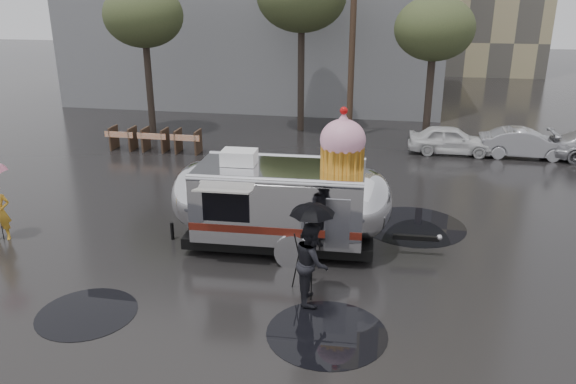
# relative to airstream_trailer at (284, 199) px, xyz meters

# --- Properties ---
(ground) EXTENTS (120.00, 120.00, 0.00)m
(ground) POSITION_rel_airstream_trailer_xyz_m (-1.83, -1.57, -1.40)
(ground) COLOR black
(ground) RESTS_ON ground
(puddles) EXTENTS (9.71, 8.87, 0.01)m
(puddles) POSITION_rel_airstream_trailer_xyz_m (1.32, -1.15, -1.40)
(puddles) COLOR black
(puddles) RESTS_ON ground
(utility_pole) EXTENTS (1.60, 0.28, 9.00)m
(utility_pole) POSITION_rel_airstream_trailer_xyz_m (0.67, 12.43, 3.22)
(utility_pole) COLOR #473323
(utility_pole) RESTS_ON ground
(tree_left) EXTENTS (3.64, 3.64, 6.95)m
(tree_left) POSITION_rel_airstream_trailer_xyz_m (-8.83, 11.43, 4.08)
(tree_left) COLOR #382D26
(tree_left) RESTS_ON ground
(tree_right) EXTENTS (3.36, 3.36, 6.42)m
(tree_right) POSITION_rel_airstream_trailer_xyz_m (4.17, 11.43, 3.65)
(tree_right) COLOR #382D26
(tree_right) RESTS_ON ground
(barricade_row) EXTENTS (4.30, 0.80, 1.00)m
(barricade_row) POSITION_rel_airstream_trailer_xyz_m (-7.38, 8.39, -0.88)
(barricade_row) COLOR #473323
(barricade_row) RESTS_ON ground
(parked_cars) EXTENTS (13.20, 1.90, 1.50)m
(parked_cars) POSITION_rel_airstream_trailer_xyz_m (9.95, 10.43, -0.68)
(parked_cars) COLOR silver
(parked_cars) RESTS_ON ground
(airstream_trailer) EXTENTS (7.43, 2.99, 4.00)m
(airstream_trailer) POSITION_rel_airstream_trailer_xyz_m (0.00, 0.00, 0.00)
(airstream_trailer) COLOR silver
(airstream_trailer) RESTS_ON ground
(person_right) EXTENTS (0.70, 1.00, 1.90)m
(person_right) POSITION_rel_airstream_trailer_xyz_m (1.15, -2.64, -0.46)
(person_right) COLOR black
(person_right) RESTS_ON ground
(umbrella_black) EXTENTS (1.22, 1.22, 2.38)m
(umbrella_black) POSITION_rel_airstream_trailer_xyz_m (1.15, -2.64, 0.56)
(umbrella_black) COLOR black
(umbrella_black) RESTS_ON ground
(tripod) EXTENTS (0.49, 0.56, 1.34)m
(tripod) POSITION_rel_airstream_trailer_xyz_m (0.85, -2.01, -0.64)
(tripod) COLOR black
(tripod) RESTS_ON ground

